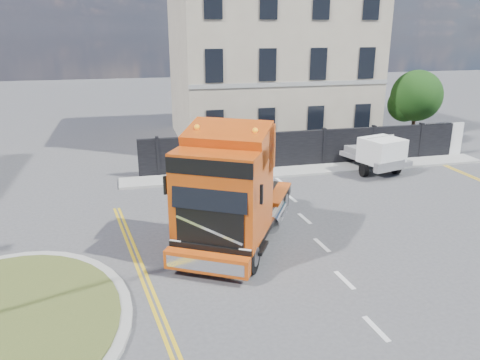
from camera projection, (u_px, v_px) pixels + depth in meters
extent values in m
plane|color=#424244|center=(237.00, 249.00, 16.11)|extent=(120.00, 120.00, 0.00)
cube|color=black|center=(306.00, 149.00, 25.47)|extent=(18.00, 0.25, 2.00)
cube|color=silver|center=(442.00, 140.00, 27.39)|extent=(2.60, 0.12, 2.00)
cube|color=#BAAF94|center=(268.00, 56.00, 31.01)|extent=(12.00, 10.00, 11.00)
cylinder|color=#382619|center=(413.00, 127.00, 30.09)|extent=(0.24, 0.24, 2.40)
sphere|color=black|center=(417.00, 96.00, 29.48)|extent=(3.20, 3.20, 3.20)
sphere|color=black|center=(405.00, 104.00, 29.92)|extent=(2.20, 2.20, 2.20)
cube|color=#969691|center=(312.00, 170.00, 24.93)|extent=(20.00, 1.60, 0.12)
cube|color=black|center=(240.00, 213.00, 17.13)|extent=(5.57, 7.10, 0.48)
cube|color=#BF450D|center=(224.00, 191.00, 14.97)|extent=(3.67, 3.71, 2.97)
cube|color=#BF450D|center=(233.00, 146.00, 15.61)|extent=(2.78, 2.14, 1.49)
cube|color=black|center=(209.00, 192.00, 13.60)|extent=(2.06, 1.21, 1.11)
cube|color=#BF450D|center=(207.00, 263.00, 13.94)|extent=(2.49, 1.64, 0.58)
cylinder|color=black|center=(182.00, 247.00, 15.03)|extent=(0.84, 1.13, 1.10)
cylinder|color=gray|center=(182.00, 247.00, 15.03)|extent=(0.63, 0.72, 0.61)
cylinder|color=black|center=(251.00, 256.00, 14.43)|extent=(0.84, 1.13, 1.10)
cylinder|color=gray|center=(251.00, 256.00, 14.43)|extent=(0.63, 0.72, 0.61)
cylinder|color=black|center=(219.00, 206.00, 18.47)|extent=(0.84, 1.13, 1.10)
cylinder|color=gray|center=(219.00, 206.00, 18.47)|extent=(0.63, 0.72, 0.61)
cylinder|color=black|center=(276.00, 212.00, 17.87)|extent=(0.84, 1.13, 1.10)
cylinder|color=gray|center=(276.00, 212.00, 17.87)|extent=(0.63, 0.72, 0.61)
cylinder|color=black|center=(229.00, 196.00, 19.64)|extent=(0.84, 1.13, 1.10)
cylinder|color=gray|center=(229.00, 196.00, 19.64)|extent=(0.63, 0.72, 0.61)
cylinder|color=black|center=(282.00, 201.00, 19.04)|extent=(0.84, 1.13, 1.10)
cylinder|color=gray|center=(282.00, 201.00, 19.04)|extent=(0.63, 0.72, 0.61)
cube|color=slate|center=(367.00, 155.00, 25.35)|extent=(3.03, 4.98, 0.24)
cube|color=silver|center=(382.00, 151.00, 23.81)|extent=(2.24, 2.18, 1.26)
cylinder|color=black|center=(364.00, 170.00, 23.91)|extent=(0.24, 0.68, 0.68)
cylinder|color=black|center=(396.00, 168.00, 24.32)|extent=(0.24, 0.68, 0.68)
cylinder|color=black|center=(339.00, 156.00, 26.59)|extent=(0.24, 0.68, 0.68)
cylinder|color=black|center=(369.00, 154.00, 27.01)|extent=(0.24, 0.68, 0.68)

